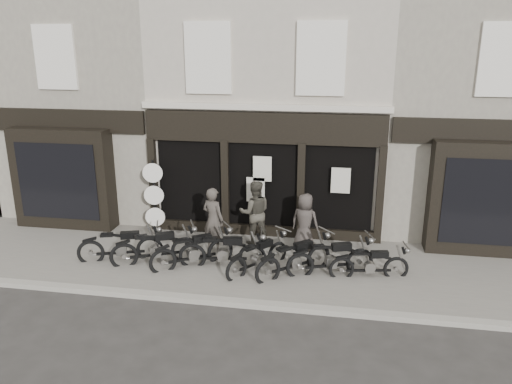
% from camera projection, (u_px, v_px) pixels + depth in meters
% --- Properties ---
extents(ground_plane, '(90.00, 90.00, 0.00)m').
position_uv_depth(ground_plane, '(245.00, 281.00, 12.73)').
color(ground_plane, '#2D2B28').
rests_on(ground_plane, ground).
extents(pavement, '(30.00, 4.20, 0.12)m').
position_uv_depth(pavement, '(251.00, 264.00, 13.56)').
color(pavement, slate).
rests_on(pavement, ground_plane).
extents(kerb, '(30.00, 0.25, 0.13)m').
position_uv_depth(kerb, '(234.00, 303.00, 11.53)').
color(kerb, gray).
rests_on(kerb, ground_plane).
extents(central_building, '(7.30, 6.22, 8.34)m').
position_uv_depth(central_building, '(277.00, 95.00, 17.16)').
color(central_building, '#B5AB9B').
rests_on(central_building, ground).
extents(neighbour_left, '(5.60, 6.73, 8.34)m').
position_uv_depth(neighbour_left, '(104.00, 94.00, 18.15)').
color(neighbour_left, gray).
rests_on(neighbour_left, ground).
extents(neighbour_right, '(5.60, 6.73, 8.34)m').
position_uv_depth(neighbour_right, '(472.00, 100.00, 16.09)').
color(neighbour_right, gray).
rests_on(neighbour_right, ground).
extents(motorcycle_0, '(2.22, 1.05, 1.10)m').
position_uv_depth(motorcycle_0, '(122.00, 248.00, 13.60)').
color(motorcycle_0, black).
rests_on(motorcycle_0, ground).
extents(motorcycle_1, '(2.20, 1.30, 1.13)m').
position_uv_depth(motorcycle_1, '(156.00, 250.00, 13.45)').
color(motorcycle_1, black).
rests_on(motorcycle_1, ground).
extents(motorcycle_2, '(2.03, 1.58, 1.12)m').
position_uv_depth(motorcycle_2, '(193.00, 254.00, 13.26)').
color(motorcycle_2, black).
rests_on(motorcycle_2, ground).
extents(motorcycle_3, '(2.34, 0.67, 1.12)m').
position_uv_depth(motorcycle_3, '(223.00, 254.00, 13.22)').
color(motorcycle_3, black).
rests_on(motorcycle_3, ground).
extents(motorcycle_4, '(1.51, 1.84, 1.03)m').
position_uv_depth(motorcycle_4, '(258.00, 259.00, 13.03)').
color(motorcycle_4, black).
rests_on(motorcycle_4, ground).
extents(motorcycle_5, '(1.92, 1.76, 1.12)m').
position_uv_depth(motorcycle_5, '(295.00, 261.00, 12.79)').
color(motorcycle_5, black).
rests_on(motorcycle_5, ground).
extents(motorcycle_6, '(2.23, 1.11, 1.12)m').
position_uv_depth(motorcycle_6, '(331.00, 261.00, 12.80)').
color(motorcycle_6, black).
rests_on(motorcycle_6, ground).
extents(motorcycle_7, '(2.02, 0.69, 0.98)m').
position_uv_depth(motorcycle_7, '(370.00, 267.00, 12.63)').
color(motorcycle_7, black).
rests_on(motorcycle_7, ground).
extents(man_left, '(0.80, 0.68, 1.87)m').
position_uv_depth(man_left, '(213.00, 220.00, 13.99)').
color(man_left, '#433C37').
rests_on(man_left, pavement).
extents(man_centre, '(1.07, 0.92, 1.91)m').
position_uv_depth(man_centre, '(255.00, 213.00, 14.53)').
color(man_centre, '#413E35').
rests_on(man_centre, pavement).
extents(man_right, '(0.93, 0.74, 1.67)m').
position_uv_depth(man_right, '(305.00, 222.00, 14.11)').
color(man_right, '#3C3632').
rests_on(man_right, pavement).
extents(advert_sign_post, '(0.60, 0.39, 2.47)m').
position_uv_depth(advert_sign_post, '(155.00, 201.00, 15.17)').
color(advert_sign_post, black).
rests_on(advert_sign_post, ground).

